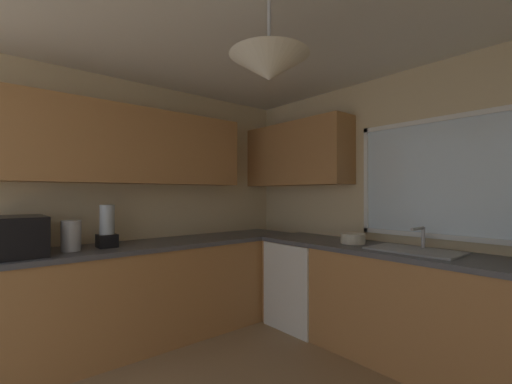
% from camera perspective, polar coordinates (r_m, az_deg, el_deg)
% --- Properties ---
extents(room_shell, '(4.04, 3.60, 2.52)m').
position_cam_1_polar(room_shell, '(2.44, 3.44, 7.83)').
color(room_shell, beige).
rests_on(room_shell, ground_plane).
extents(counter_run_left, '(0.65, 3.21, 0.90)m').
position_cam_1_polar(counter_run_left, '(3.37, -17.82, -15.81)').
color(counter_run_left, '#AD7542').
rests_on(counter_run_left, ground_plane).
extents(counter_run_back, '(3.13, 0.65, 0.90)m').
position_cam_1_polar(counter_run_back, '(3.04, 26.67, -17.55)').
color(counter_run_back, '#AD7542').
rests_on(counter_run_back, ground_plane).
extents(dishwasher, '(0.60, 0.60, 0.86)m').
position_cam_1_polar(dishwasher, '(3.65, 8.20, -15.01)').
color(dishwasher, white).
rests_on(dishwasher, ground_plane).
extents(microwave, '(0.48, 0.36, 0.29)m').
position_cam_1_polar(microwave, '(3.03, -35.41, -6.09)').
color(microwave, black).
rests_on(microwave, counter_run_left).
extents(kettle, '(0.15, 0.15, 0.24)m').
position_cam_1_polar(kettle, '(3.07, -28.75, -6.50)').
color(kettle, '#B7B7BC').
rests_on(kettle, counter_run_left).
extents(sink_assembly, '(0.67, 0.40, 0.19)m').
position_cam_1_polar(sink_assembly, '(2.98, 25.20, -8.85)').
color(sink_assembly, '#9EA0A5').
rests_on(sink_assembly, counter_run_back).
extents(bowl, '(0.22, 0.22, 0.09)m').
position_cam_1_polar(bowl, '(3.24, 16.04, -7.55)').
color(bowl, beige).
rests_on(bowl, counter_run_back).
extents(blender_appliance, '(0.15, 0.15, 0.36)m').
position_cam_1_polar(blender_appliance, '(3.15, -23.85, -5.61)').
color(blender_appliance, black).
rests_on(blender_appliance, counter_run_left).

